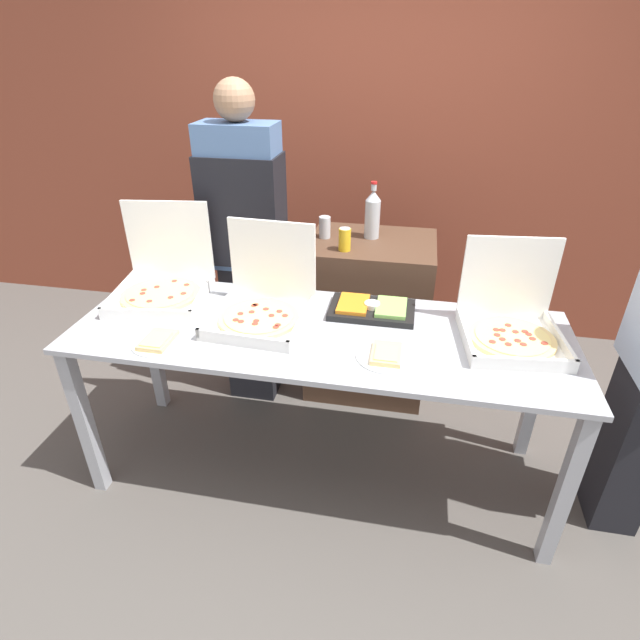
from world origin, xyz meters
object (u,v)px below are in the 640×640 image
object	(u,v)px
pizza_box_far_left	(262,304)
paper_plate_front_right	(158,341)
pizza_box_near_left	(163,281)
pizza_box_near_right	(511,323)
veggie_tray	(372,309)
soda_bottle	(372,214)
soda_can_silver	(325,227)
person_server_vest	(245,238)
paper_plate_front_center	(386,355)
soda_can_colored	(345,239)

from	to	relation	value
pizza_box_far_left	paper_plate_front_right	bearing A→B (deg)	-138.60
pizza_box_near_left	pizza_box_near_right	distance (m)	1.65
pizza_box_near_right	veggie_tray	distance (m)	0.62
soda_bottle	soda_can_silver	world-z (taller)	soda_bottle
pizza_box_near_right	veggie_tray	xyz separation A→B (m)	(-0.60, 0.11, -0.05)
paper_plate_front_right	pizza_box_far_left	bearing A→B (deg)	38.29
soda_bottle	person_server_vest	world-z (taller)	person_server_vest
paper_plate_front_center	soda_can_silver	world-z (taller)	soda_can_silver
paper_plate_front_right	soda_can_silver	distance (m)	1.20
pizza_box_near_left	soda_bottle	world-z (taller)	soda_bottle
pizza_box_near_left	person_server_vest	size ratio (longest dim) A/B	0.28
pizza_box_far_left	paper_plate_front_right	distance (m)	0.48
soda_can_colored	person_server_vest	xyz separation A→B (m)	(-0.54, -0.06, -0.01)
veggie_tray	soda_bottle	size ratio (longest dim) A/B	1.24
pizza_box_near_left	veggie_tray	distance (m)	1.05
paper_plate_front_center	soda_bottle	world-z (taller)	soda_bottle
soda_can_silver	person_server_vest	bearing A→B (deg)	-149.72
soda_bottle	soda_can_colored	size ratio (longest dim) A/B	2.58
pizza_box_near_left	paper_plate_front_right	bearing A→B (deg)	-75.28
pizza_box_near_left	person_server_vest	xyz separation A→B (m)	(0.31, 0.39, 0.11)
pizza_box_far_left	paper_plate_front_center	world-z (taller)	pizza_box_far_left
pizza_box_near_right	paper_plate_front_center	distance (m)	0.57
paper_plate_front_right	soda_can_silver	size ratio (longest dim) A/B	1.81
veggie_tray	soda_can_colored	world-z (taller)	soda_can_colored
veggie_tray	soda_bottle	bearing A→B (deg)	96.71
pizza_box_near_left	soda_bottle	bearing A→B (deg)	27.04
pizza_box_near_right	person_server_vest	xyz separation A→B (m)	(-1.35, 0.49, 0.11)
paper_plate_front_right	person_server_vest	bearing A→B (deg)	81.48
pizza_box_near_right	veggie_tray	bearing A→B (deg)	163.42
veggie_tray	person_server_vest	size ratio (longest dim) A/B	0.22
pizza_box_far_left	person_server_vest	size ratio (longest dim) A/B	0.25
pizza_box_far_left	soda_can_colored	bearing A→B (deg)	67.01
soda_can_colored	person_server_vest	world-z (taller)	person_server_vest
soda_can_colored	pizza_box_near_left	bearing A→B (deg)	-151.85
pizza_box_far_left	paper_plate_front_center	bearing A→B (deg)	-16.88
pizza_box_near_right	paper_plate_front_center	world-z (taller)	pizza_box_near_right
pizza_box_near_right	person_server_vest	world-z (taller)	person_server_vest
paper_plate_front_center	person_server_vest	xyz separation A→B (m)	(-0.84, 0.74, 0.17)
pizza_box_near_left	soda_can_colored	world-z (taller)	pizza_box_near_left
soda_bottle	veggie_tray	bearing A→B (deg)	-83.29
veggie_tray	soda_can_colored	distance (m)	0.51
pizza_box_near_left	pizza_box_far_left	size ratio (longest dim) A/B	1.11
pizza_box_near_left	soda_bottle	size ratio (longest dim) A/B	1.58
pizza_box_near_left	soda_can_silver	world-z (taller)	pizza_box_near_left
pizza_box_near_left	pizza_box_near_right	bearing A→B (deg)	-11.49
pizza_box_far_left	veggie_tray	distance (m)	0.51
paper_plate_front_center	soda_can_silver	size ratio (longest dim) A/B	2.01
pizza_box_near_right	soda_can_colored	size ratio (longest dim) A/B	3.71
pizza_box_far_left	soda_bottle	bearing A→B (deg)	66.37
soda_can_silver	soda_can_colored	distance (m)	0.22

